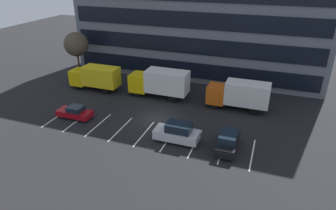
{
  "coord_description": "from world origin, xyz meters",
  "views": [
    {
      "loc": [
        11.73,
        -28.29,
        16.42
      ],
      "look_at": [
        0.98,
        1.26,
        1.4
      ],
      "focal_mm": 31.98,
      "sensor_mm": 36.0,
      "label": 1
    }
  ],
  "objects_px": {
    "suv_black": "(228,141)",
    "sedan_maroon": "(75,112)",
    "box_truck_yellow_all": "(95,77)",
    "suv_silver": "(177,133)",
    "box_truck_orange": "(239,94)",
    "box_truck_yellow": "(160,82)",
    "bare_tree": "(76,44)"
  },
  "relations": [
    {
      "from": "box_truck_orange",
      "to": "suv_silver",
      "type": "xyz_separation_m",
      "value": [
        -4.69,
        -9.69,
        -0.98
      ]
    },
    {
      "from": "suv_silver",
      "to": "sedan_maroon",
      "type": "bearing_deg",
      "value": 176.56
    },
    {
      "from": "suv_black",
      "to": "sedan_maroon",
      "type": "relative_size",
      "value": 1.04
    },
    {
      "from": "sedan_maroon",
      "to": "suv_silver",
      "type": "xyz_separation_m",
      "value": [
        12.8,
        -0.77,
        0.3
      ]
    },
    {
      "from": "box_truck_orange",
      "to": "sedan_maroon",
      "type": "distance_m",
      "value": 19.67
    },
    {
      "from": "box_truck_yellow_all",
      "to": "bare_tree",
      "type": "bearing_deg",
      "value": 144.17
    },
    {
      "from": "suv_black",
      "to": "bare_tree",
      "type": "height_order",
      "value": "bare_tree"
    },
    {
      "from": "box_truck_orange",
      "to": "suv_silver",
      "type": "bearing_deg",
      "value": -115.83
    },
    {
      "from": "box_truck_yellow",
      "to": "suv_black",
      "type": "distance_m",
      "value": 14.49
    },
    {
      "from": "box_truck_orange",
      "to": "suv_black",
      "type": "relative_size",
      "value": 1.77
    },
    {
      "from": "sedan_maroon",
      "to": "suv_silver",
      "type": "distance_m",
      "value": 12.82
    },
    {
      "from": "box_truck_yellow_all",
      "to": "box_truck_yellow",
      "type": "distance_m",
      "value": 9.49
    },
    {
      "from": "box_truck_yellow_all",
      "to": "box_truck_orange",
      "type": "bearing_deg",
      "value": 1.67
    },
    {
      "from": "box_truck_yellow",
      "to": "bare_tree",
      "type": "relative_size",
      "value": 1.16
    },
    {
      "from": "sedan_maroon",
      "to": "box_truck_orange",
      "type": "bearing_deg",
      "value": 27.04
    },
    {
      "from": "box_truck_orange",
      "to": "bare_tree",
      "type": "distance_m",
      "value": 25.87
    },
    {
      "from": "box_truck_yellow",
      "to": "bare_tree",
      "type": "xyz_separation_m",
      "value": [
        -15.05,
        3.34,
        2.97
      ]
    },
    {
      "from": "box_truck_yellow_all",
      "to": "bare_tree",
      "type": "xyz_separation_m",
      "value": [
        -5.58,
        4.03,
        3.17
      ]
    },
    {
      "from": "box_truck_orange",
      "to": "sedan_maroon",
      "type": "height_order",
      "value": "box_truck_orange"
    },
    {
      "from": "sedan_maroon",
      "to": "box_truck_yellow",
      "type": "bearing_deg",
      "value": 51.88
    },
    {
      "from": "box_truck_orange",
      "to": "bare_tree",
      "type": "relative_size",
      "value": 1.09
    },
    {
      "from": "box_truck_yellow",
      "to": "box_truck_yellow_all",
      "type": "bearing_deg",
      "value": -175.85
    },
    {
      "from": "box_truck_yellow_all",
      "to": "suv_silver",
      "type": "relative_size",
      "value": 1.61
    },
    {
      "from": "box_truck_yellow",
      "to": "sedan_maroon",
      "type": "bearing_deg",
      "value": -128.12
    },
    {
      "from": "box_truck_orange",
      "to": "suv_black",
      "type": "bearing_deg",
      "value": -87.67
    },
    {
      "from": "box_truck_orange",
      "to": "suv_silver",
      "type": "distance_m",
      "value": 10.81
    },
    {
      "from": "box_truck_yellow",
      "to": "bare_tree",
      "type": "bearing_deg",
      "value": 167.47
    },
    {
      "from": "suv_black",
      "to": "box_truck_orange",
      "type": "bearing_deg",
      "value": 92.33
    },
    {
      "from": "box_truck_yellow_all",
      "to": "suv_silver",
      "type": "distance_m",
      "value": 17.72
    },
    {
      "from": "suv_black",
      "to": "sedan_maroon",
      "type": "bearing_deg",
      "value": 178.16
    },
    {
      "from": "suv_black",
      "to": "suv_silver",
      "type": "relative_size",
      "value": 0.94
    },
    {
      "from": "box_truck_yellow",
      "to": "suv_black",
      "type": "relative_size",
      "value": 1.9
    }
  ]
}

